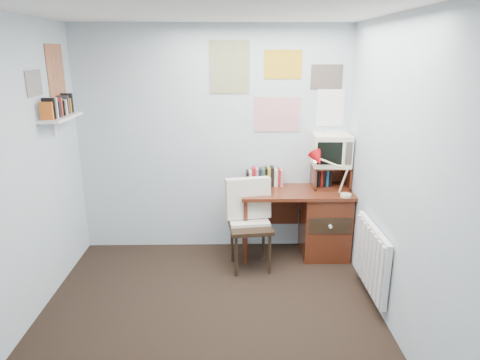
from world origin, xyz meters
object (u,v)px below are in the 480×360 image
object	(u,v)px
desk	(319,221)
tv_riser	(330,176)
crt_tv	(331,148)
desk_chair	(250,227)
radiator	(371,258)
desk_lamp	(347,178)
wall_shelf	(61,117)

from	to	relation	value
desk	tv_riser	xyz separation A→B (m)	(0.12, 0.11, 0.48)
desk	crt_tv	size ratio (longest dim) A/B	3.01
desk_chair	radiator	size ratio (longest dim) A/B	1.15
desk_chair	radiator	world-z (taller)	desk_chair
desk_lamp	desk_chair	bearing A→B (deg)	-170.76
radiator	desk	bearing A→B (deg)	107.24
crt_tv	desk_lamp	bearing A→B (deg)	-71.51
desk	crt_tv	bearing A→B (deg)	49.11
tv_riser	crt_tv	world-z (taller)	crt_tv
desk_lamp	wall_shelf	bearing A→B (deg)	-172.35
radiator	wall_shelf	xyz separation A→B (m)	(-2.86, 0.55, 1.20)
desk_chair	wall_shelf	size ratio (longest dim) A/B	1.48
desk_lamp	radiator	xyz separation A→B (m)	(0.08, -0.71, -0.55)
wall_shelf	radiator	bearing A→B (deg)	-10.89
desk	desk_chair	bearing A→B (deg)	-158.74
desk_lamp	radiator	bearing A→B (deg)	-79.52
tv_riser	radiator	bearing A→B (deg)	-80.72
desk	wall_shelf	xyz separation A→B (m)	(-2.57, -0.38, 1.21)
desk_chair	tv_riser	xyz separation A→B (m)	(0.90, 0.42, 0.43)
desk_chair	crt_tv	size ratio (longest dim) A/B	2.30
desk_chair	desk_lamp	world-z (taller)	desk_lamp
desk_lamp	crt_tv	xyz separation A→B (m)	(-0.10, 0.35, 0.23)
desk_lamp	crt_tv	distance (m)	0.43
wall_shelf	desk	bearing A→B (deg)	8.40
desk_chair	tv_riser	bearing A→B (deg)	17.56
desk_chair	crt_tv	distance (m)	1.24
tv_riser	wall_shelf	xyz separation A→B (m)	(-2.69, -0.49, 0.74)
desk_lamp	radiator	world-z (taller)	desk_lamp
desk	crt_tv	distance (m)	0.81
desk_chair	desk_lamp	bearing A→B (deg)	-2.28
desk	desk_lamp	bearing A→B (deg)	-45.95
desk_lamp	wall_shelf	distance (m)	2.86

